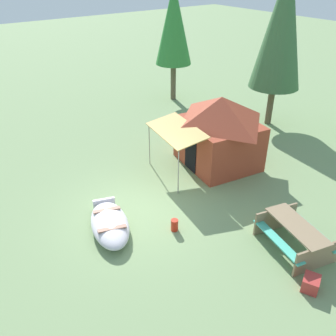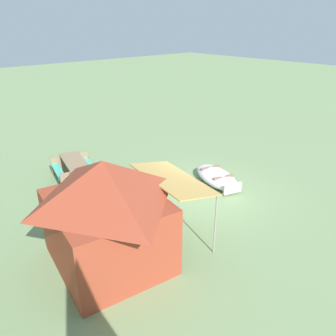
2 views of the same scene
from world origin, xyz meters
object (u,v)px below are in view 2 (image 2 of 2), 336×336
object	(u,v)px
beached_rowboat	(217,177)
fuel_can	(165,181)
canvas_cabin_tent	(107,212)
picnic_table	(75,168)
cooler_box	(82,161)

from	to	relation	value
beached_rowboat	fuel_can	world-z (taller)	beached_rowboat
canvas_cabin_tent	picnic_table	bearing A→B (deg)	-18.19
beached_rowboat	canvas_cabin_tent	size ratio (longest dim) A/B	0.60
canvas_cabin_tent	cooler_box	world-z (taller)	canvas_cabin_tent
picnic_table	fuel_can	distance (m)	3.37
canvas_cabin_tent	cooler_box	xyz separation A→B (m)	(5.90, -2.42, -1.21)
fuel_can	picnic_table	bearing A→B (deg)	40.92
beached_rowboat	picnic_table	world-z (taller)	picnic_table
picnic_table	cooler_box	bearing A→B (deg)	-36.81
beached_rowboat	canvas_cabin_tent	xyz separation A→B (m)	(-1.10, 5.29, 1.15)
canvas_cabin_tent	fuel_can	bearing A→B (deg)	-59.50
beached_rowboat	canvas_cabin_tent	world-z (taller)	canvas_cabin_tent
canvas_cabin_tent	picnic_table	xyz separation A→B (m)	(4.75, -1.56, -0.90)
cooler_box	fuel_can	world-z (taller)	fuel_can
beached_rowboat	picnic_table	size ratio (longest dim) A/B	1.13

